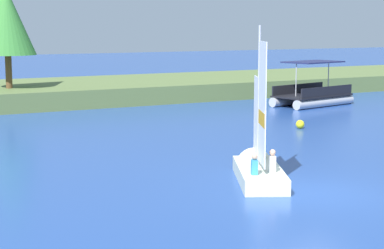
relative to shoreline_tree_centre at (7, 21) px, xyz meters
name	(u,v)px	position (x,y,z in m)	size (l,w,h in m)	color
ground_plane	(315,193)	(2.99, -26.57, -5.36)	(200.00, 200.00, 0.00)	#234793
shore_bank	(48,93)	(2.99, 1.89, -4.77)	(80.00, 11.01, 1.18)	#5B703D
shoreline_tree_centre	(7,21)	(0.00, 0.00, 0.00)	(3.52, 3.52, 6.31)	brown
sailboat	(257,165)	(2.62, -23.92, -4.95)	(3.19, 4.61, 5.50)	silver
pontoon_boat	(312,95)	(17.26, -8.41, -4.66)	(5.79, 3.65, 2.83)	#B2B2B7
channel_buoy	(300,124)	(10.60, -15.87, -5.15)	(0.43, 0.43, 0.43)	yellow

